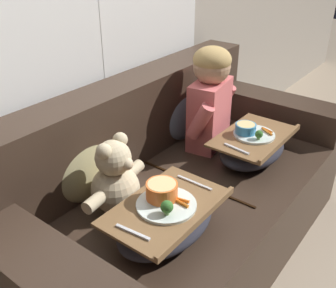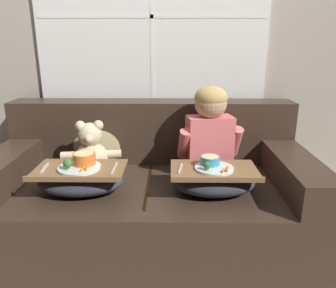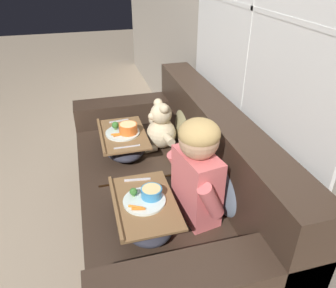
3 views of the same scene
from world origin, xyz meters
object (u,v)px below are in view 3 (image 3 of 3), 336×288
at_px(couch, 168,193).
at_px(throw_pillow_behind_child, 230,182).
at_px(lap_tray_child, 145,211).
at_px(lap_tray_teddy, 123,141).
at_px(child_figure, 197,166).
at_px(teddy_bear, 161,128).
at_px(throw_pillow_behind_teddy, 187,121).

distance_m(couch, throw_pillow_behind_child, 0.54).
distance_m(lap_tray_child, lap_tray_teddy, 0.74).
bearing_deg(throw_pillow_behind_child, child_figure, -89.95).
bearing_deg(teddy_bear, lap_tray_teddy, -89.97).
height_order(throw_pillow_behind_child, lap_tray_teddy, throw_pillow_behind_child).
relative_size(throw_pillow_behind_child, teddy_bear, 1.02).
xyz_separation_m(throw_pillow_behind_teddy, teddy_bear, (0.00, -0.19, -0.03)).
bearing_deg(lap_tray_teddy, couch, 31.01).
height_order(throw_pillow_behind_teddy, lap_tray_teddy, throw_pillow_behind_teddy).
xyz_separation_m(throw_pillow_behind_child, child_figure, (0.00, -0.19, 0.13)).
bearing_deg(throw_pillow_behind_child, lap_tray_teddy, -148.09).
bearing_deg(throw_pillow_behind_child, throw_pillow_behind_teddy, 180.00).
height_order(throw_pillow_behind_child, throw_pillow_behind_teddy, throw_pillow_behind_teddy).
xyz_separation_m(throw_pillow_behind_teddy, lap_tray_child, (0.74, -0.46, -0.10)).
xyz_separation_m(throw_pillow_behind_child, lap_tray_teddy, (-0.74, -0.46, -0.10)).
distance_m(child_figure, teddy_bear, 0.76).
relative_size(teddy_bear, lap_tray_child, 0.79).
bearing_deg(couch, lap_tray_teddy, -148.99).
bearing_deg(teddy_bear, couch, -7.02).
bearing_deg(lap_tray_child, lap_tray_teddy, 179.95).
distance_m(throw_pillow_behind_teddy, lap_tray_child, 0.88).
height_order(throw_pillow_behind_teddy, lap_tray_child, throw_pillow_behind_teddy).
xyz_separation_m(couch, throw_pillow_behind_teddy, (-0.37, 0.24, 0.32)).
relative_size(couch, throw_pillow_behind_child, 5.00).
distance_m(couch, lap_tray_teddy, 0.49).
bearing_deg(teddy_bear, lap_tray_child, -19.94).
bearing_deg(lap_tray_child, child_figure, 89.79).
xyz_separation_m(teddy_bear, lap_tray_teddy, (0.00, -0.27, -0.07)).
distance_m(throw_pillow_behind_teddy, child_figure, 0.78).
relative_size(throw_pillow_behind_child, lap_tray_teddy, 0.78).
bearing_deg(child_figure, couch, -172.42).
distance_m(couch, child_figure, 0.59).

